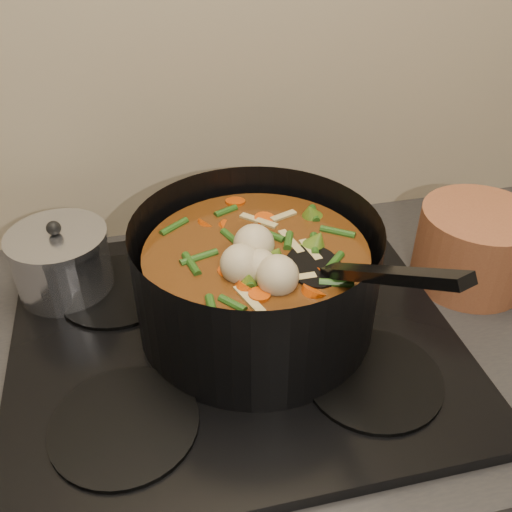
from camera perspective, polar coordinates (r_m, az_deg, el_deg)
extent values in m
plane|color=#BDAD89|center=(0.94, -6.99, 23.52)|extent=(4.00, 0.00, 4.00)
cube|color=black|center=(0.86, -2.17, -9.74)|extent=(2.64, 0.64, 0.05)
cube|color=black|center=(0.83, -2.23, -8.06)|extent=(0.62, 0.54, 0.02)
cylinder|color=black|center=(0.73, -13.03, -16.04)|extent=(0.18, 0.18, 0.01)
cylinder|color=black|center=(0.78, 11.65, -11.86)|extent=(0.18, 0.18, 0.01)
cylinder|color=black|center=(0.92, -13.73, -3.32)|extent=(0.18, 0.18, 0.01)
cylinder|color=black|center=(0.95, 5.68, -0.63)|extent=(0.18, 0.18, 0.01)
cylinder|color=black|center=(0.79, 0.00, -2.03)|extent=(0.38, 0.38, 0.17)
cylinder|color=black|center=(0.84, 0.00, -6.23)|extent=(0.33, 0.33, 0.01)
cylinder|color=#572F0F|center=(0.80, 0.00, -2.82)|extent=(0.30, 0.30, 0.12)
cylinder|color=#D24B09|center=(0.77, 3.23, 0.77)|extent=(0.03, 0.04, 0.03)
cylinder|color=#D24B09|center=(0.83, 2.17, 3.32)|extent=(0.05, 0.04, 0.03)
cylinder|color=#D24B09|center=(0.85, -4.01, 4.23)|extent=(0.05, 0.05, 0.03)
cylinder|color=#D24B09|center=(0.77, -4.62, 0.58)|extent=(0.04, 0.04, 0.03)
cylinder|color=#D24B09|center=(0.71, -5.21, -3.13)|extent=(0.04, 0.04, 0.03)
cylinder|color=#D24B09|center=(0.73, 0.78, -1.66)|extent=(0.05, 0.05, 0.03)
cylinder|color=#D24B09|center=(0.74, 5.68, -1.09)|extent=(0.04, 0.04, 0.03)
cylinder|color=#D24B09|center=(0.82, 6.96, 2.73)|extent=(0.04, 0.04, 0.03)
cylinder|color=#D24B09|center=(0.82, 0.42, 2.88)|extent=(0.05, 0.05, 0.03)
cylinder|color=#D24B09|center=(0.82, -5.11, 2.97)|extent=(0.04, 0.05, 0.03)
cylinder|color=#D24B09|center=(0.76, -3.31, -0.09)|extent=(0.04, 0.03, 0.03)
sphere|color=beige|center=(0.77, 5.10, 1.93)|extent=(0.05, 0.05, 0.05)
sphere|color=beige|center=(0.80, -2.83, 3.62)|extent=(0.05, 0.05, 0.05)
sphere|color=beige|center=(0.71, -3.22, -1.41)|extent=(0.05, 0.05, 0.05)
sphere|color=beige|center=(0.75, 5.27, 0.54)|extent=(0.05, 0.05, 0.05)
cone|color=#53781E|center=(0.68, -1.85, -3.60)|extent=(0.05, 0.05, 0.04)
cone|color=#53781E|center=(0.73, 6.95, -0.72)|extent=(0.05, 0.05, 0.04)
cone|color=#53781E|center=(0.83, 3.42, 4.17)|extent=(0.05, 0.05, 0.04)
cone|color=#53781E|center=(0.81, -5.22, 3.38)|extent=(0.05, 0.05, 0.04)
cone|color=#53781E|center=(0.71, -5.80, -2.05)|extent=(0.05, 0.05, 0.04)
cone|color=#53781E|center=(0.70, 4.28, -2.92)|extent=(0.05, 0.05, 0.04)
cylinder|color=#264F17|center=(0.80, 1.94, 2.55)|extent=(0.01, 0.04, 0.01)
cylinder|color=#264F17|center=(0.85, -1.81, 5.08)|extent=(0.04, 0.04, 0.01)
cylinder|color=#264F17|center=(0.80, -5.73, 2.75)|extent=(0.05, 0.02, 0.01)
cylinder|color=#264F17|center=(0.75, -5.39, -0.03)|extent=(0.03, 0.04, 0.01)
cylinder|color=#264F17|center=(0.73, -2.08, -1.26)|extent=(0.03, 0.04, 0.01)
cylinder|color=#264F17|center=(0.67, 2.43, -4.75)|extent=(0.05, 0.02, 0.01)
cylinder|color=#264F17|center=(0.73, 6.39, -1.43)|extent=(0.04, 0.04, 0.01)
cylinder|color=#264F17|center=(0.78, 5.17, 1.52)|extent=(0.01, 0.04, 0.01)
cylinder|color=#264F17|center=(0.80, 1.85, 2.58)|extent=(0.04, 0.04, 0.01)
cylinder|color=#264F17|center=(0.85, -2.02, 5.05)|extent=(0.05, 0.02, 0.01)
cylinder|color=#264F17|center=(0.80, -5.83, 2.66)|extent=(0.03, 0.05, 0.01)
cylinder|color=#264F17|center=(0.75, -5.36, -0.11)|extent=(0.03, 0.04, 0.01)
cylinder|color=#264F17|center=(0.72, -1.98, -1.29)|extent=(0.05, 0.02, 0.01)
cylinder|color=#264F17|center=(0.67, 2.69, -4.70)|extent=(0.04, 0.04, 0.01)
cylinder|color=#264F17|center=(0.73, 6.48, -1.32)|extent=(0.01, 0.04, 0.01)
cube|color=tan|center=(0.77, -6.18, 0.99)|extent=(0.05, 0.01, 0.00)
cube|color=tan|center=(0.70, -1.58, -3.14)|extent=(0.02, 0.05, 0.00)
cube|color=tan|center=(0.74, 5.98, -0.69)|extent=(0.05, 0.03, 0.00)
cube|color=tan|center=(0.82, 2.99, 3.59)|extent=(0.04, 0.04, 0.00)
cube|color=tan|center=(0.81, -4.55, 2.89)|extent=(0.03, 0.05, 0.00)
cube|color=tan|center=(0.72, -4.97, -1.83)|extent=(0.05, 0.02, 0.00)
ellipsoid|color=black|center=(0.74, 5.78, -1.12)|extent=(0.08, 0.10, 0.01)
cube|color=black|center=(0.64, 12.99, -1.87)|extent=(0.09, 0.20, 0.12)
cylinder|color=silver|center=(0.92, -18.77, -0.82)|extent=(0.14, 0.14, 0.09)
cylinder|color=silver|center=(0.89, -19.38, 1.78)|extent=(0.15, 0.15, 0.01)
sphere|color=black|center=(0.89, -19.59, 2.65)|extent=(0.02, 0.02, 0.02)
cylinder|color=brown|center=(0.98, 20.96, 0.87)|extent=(0.22, 0.22, 0.13)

